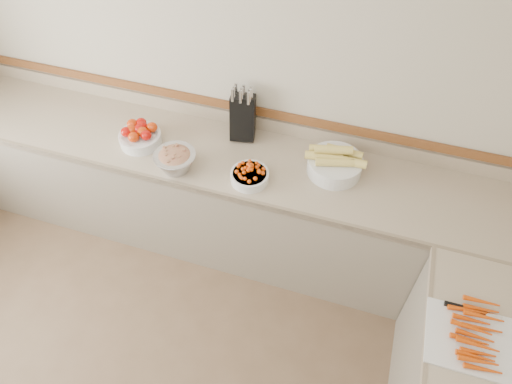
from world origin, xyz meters
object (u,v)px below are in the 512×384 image
(rhubarb_bowl, at_px, (175,160))
(corn_bowl, at_px, (335,163))
(cutting_board, at_px, (474,337))
(knife_block, at_px, (243,116))
(cherry_tomato_bowl, at_px, (250,175))
(tomato_bowl, at_px, (140,135))

(rhubarb_bowl, bearing_deg, corn_bowl, 16.52)
(rhubarb_bowl, height_order, cutting_board, rhubarb_bowl)
(corn_bowl, relative_size, cutting_board, 0.87)
(knife_block, bearing_deg, cherry_tomato_bowl, -65.73)
(cherry_tomato_bowl, relative_size, corn_bowl, 0.63)
(cherry_tomato_bowl, height_order, cutting_board, cherry_tomato_bowl)
(cherry_tomato_bowl, xyz_separation_m, corn_bowl, (0.47, 0.23, 0.03))
(knife_block, bearing_deg, cutting_board, -34.80)
(cherry_tomato_bowl, relative_size, cutting_board, 0.55)
(knife_block, height_order, rhubarb_bowl, knife_block)
(tomato_bowl, bearing_deg, knife_block, 24.18)
(tomato_bowl, relative_size, rhubarb_bowl, 1.05)
(cherry_tomato_bowl, bearing_deg, corn_bowl, 26.05)
(tomato_bowl, distance_m, cutting_board, 2.22)
(knife_block, distance_m, cutting_board, 1.80)
(knife_block, distance_m, cherry_tomato_bowl, 0.43)
(rhubarb_bowl, xyz_separation_m, cutting_board, (1.77, -0.60, -0.06))
(cherry_tomato_bowl, bearing_deg, rhubarb_bowl, -174.20)
(tomato_bowl, bearing_deg, corn_bowl, 5.65)
(cherry_tomato_bowl, bearing_deg, cutting_board, -26.26)
(knife_block, relative_size, tomato_bowl, 1.39)
(tomato_bowl, bearing_deg, rhubarb_bowl, -25.31)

